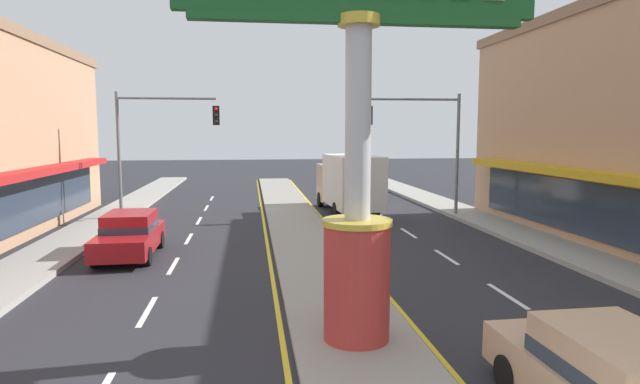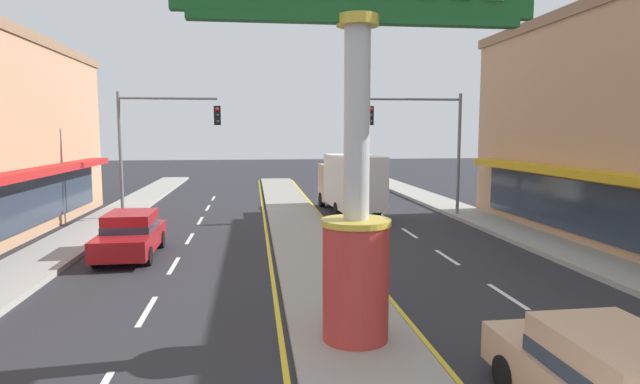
% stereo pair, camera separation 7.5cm
% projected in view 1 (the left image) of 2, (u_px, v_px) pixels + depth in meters
% --- Properties ---
extents(median_strip, '(2.59, 52.00, 0.14)m').
position_uv_depth(median_strip, '(302.00, 234.00, 22.01)').
color(median_strip, gray).
rests_on(median_strip, ground).
extents(sidewalk_left, '(2.26, 60.00, 0.18)m').
position_uv_depth(sidewalk_left, '(55.00, 251.00, 18.86)').
color(sidewalk_left, '#9E9B93').
rests_on(sidewalk_left, ground).
extents(sidewalk_right, '(2.26, 60.00, 0.18)m').
position_uv_depth(sidewalk_right, '(530.00, 237.00, 21.21)').
color(sidewalk_right, '#9E9B93').
rests_on(sidewalk_right, ground).
extents(lane_markings, '(9.33, 52.00, 0.01)m').
position_uv_depth(lane_markings, '(305.00, 242.00, 20.68)').
color(lane_markings, silver).
rests_on(lane_markings, ground).
extents(district_sign, '(6.93, 1.39, 7.95)m').
position_uv_depth(district_sign, '(358.00, 150.00, 10.28)').
color(district_sign, '#B7332D').
rests_on(district_sign, median_strip).
extents(traffic_light_left_side, '(4.86, 0.46, 6.20)m').
position_uv_depth(traffic_light_left_side, '(156.00, 133.00, 25.31)').
color(traffic_light_left_side, slate).
rests_on(traffic_light_left_side, ground).
extents(traffic_light_right_side, '(4.86, 0.46, 6.20)m').
position_uv_depth(traffic_light_right_side, '(424.00, 133.00, 26.25)').
color(traffic_light_right_side, slate).
rests_on(traffic_light_right_side, ground).
extents(sedan_near_right_lane, '(1.88, 4.32, 1.53)m').
position_uv_depth(sedan_near_right_lane, '(130.00, 234.00, 18.27)').
color(sedan_near_right_lane, maroon).
rests_on(sedan_near_right_lane, ground).
extents(box_truck_far_right_lane, '(2.57, 7.01, 3.12)m').
position_uv_depth(box_truck_far_right_lane, '(349.00, 182.00, 27.81)').
color(box_truck_far_right_lane, tan).
rests_on(box_truck_far_right_lane, ground).
extents(sedan_near_left_lane, '(1.90, 4.33, 1.53)m').
position_uv_depth(sedan_near_left_lane, '(612.00, 382.00, 7.47)').
color(sedan_near_left_lane, tan).
rests_on(sedan_near_left_lane, ground).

